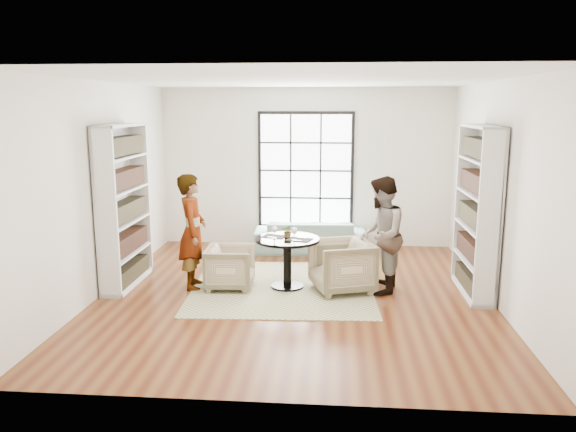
# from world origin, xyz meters

# --- Properties ---
(ground) EXTENTS (6.00, 6.00, 0.00)m
(ground) POSITION_xyz_m (0.00, 0.00, 0.00)
(ground) COLOR brown
(room_shell) EXTENTS (6.00, 6.01, 6.00)m
(room_shell) POSITION_xyz_m (0.00, 0.54, 1.26)
(room_shell) COLOR silver
(room_shell) RESTS_ON ground
(rug) EXTENTS (2.76, 2.76, 0.01)m
(rug) POSITION_xyz_m (-0.20, 0.31, 0.01)
(rug) COLOR #BBB88C
(rug) RESTS_ON ground
(pedestal_table) EXTENTS (0.95, 0.95, 0.76)m
(pedestal_table) POSITION_xyz_m (-0.13, 0.30, 0.55)
(pedestal_table) COLOR black
(pedestal_table) RESTS_ON ground
(sofa) EXTENTS (2.06, 0.91, 0.59)m
(sofa) POSITION_xyz_m (0.11, 2.45, 0.30)
(sofa) COLOR gray
(sofa) RESTS_ON ground
(armchair_left) EXTENTS (0.72, 0.70, 0.63)m
(armchair_left) POSITION_xyz_m (-0.96, 0.21, 0.32)
(armchair_left) COLOR tan
(armchair_left) RESTS_ON ground
(armchair_right) EXTENTS (1.04, 1.02, 0.75)m
(armchair_right) POSITION_xyz_m (0.67, 0.21, 0.38)
(armchair_right) COLOR tan
(armchair_right) RESTS_ON ground
(person_left) EXTENTS (0.49, 0.67, 1.70)m
(person_left) POSITION_xyz_m (-1.51, 0.21, 0.85)
(person_left) COLOR gray
(person_left) RESTS_ON ground
(person_right) EXTENTS (0.76, 0.91, 1.69)m
(person_right) POSITION_xyz_m (1.22, 0.21, 0.84)
(person_right) COLOR gray
(person_right) RESTS_ON ground
(placemat_left) EXTENTS (0.40, 0.35, 0.01)m
(placemat_left) POSITION_xyz_m (-0.32, 0.40, 0.76)
(placemat_left) COLOR black
(placemat_left) RESTS_ON pedestal_table
(placemat_right) EXTENTS (0.40, 0.35, 0.01)m
(placemat_right) POSITION_xyz_m (0.06, 0.22, 0.76)
(placemat_right) COLOR black
(placemat_right) RESTS_ON pedestal_table
(cutlery_left) EXTENTS (0.20, 0.25, 0.01)m
(cutlery_left) POSITION_xyz_m (-0.32, 0.40, 0.77)
(cutlery_left) COLOR #BCBCC0
(cutlery_left) RESTS_ON placemat_left
(cutlery_right) EXTENTS (0.20, 0.25, 0.01)m
(cutlery_right) POSITION_xyz_m (0.06, 0.22, 0.77)
(cutlery_right) COLOR #BCBCC0
(cutlery_right) RESTS_ON placemat_right
(wine_glass_left) EXTENTS (0.09, 0.09, 0.19)m
(wine_glass_left) POSITION_xyz_m (-0.31, 0.26, 0.89)
(wine_glass_left) COLOR silver
(wine_glass_left) RESTS_ON pedestal_table
(wine_glass_right) EXTENTS (0.09, 0.09, 0.19)m
(wine_glass_right) POSITION_xyz_m (-0.02, 0.17, 0.89)
(wine_glass_right) COLOR silver
(wine_glass_right) RESTS_ON pedestal_table
(flower_centerpiece) EXTENTS (0.20, 0.19, 0.20)m
(flower_centerpiece) POSITION_xyz_m (-0.12, 0.35, 0.85)
(flower_centerpiece) COLOR gray
(flower_centerpiece) RESTS_ON pedestal_table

